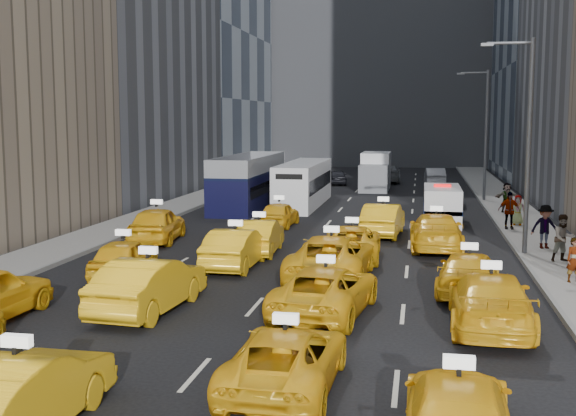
# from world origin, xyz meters

# --- Properties ---
(ground) EXTENTS (160.00, 160.00, 0.00)m
(ground) POSITION_xyz_m (0.00, 0.00, 0.00)
(ground) COLOR black
(ground) RESTS_ON ground
(sidewalk_west) EXTENTS (3.00, 90.00, 0.15)m
(sidewalk_west) POSITION_xyz_m (-10.50, 25.00, 0.07)
(sidewalk_west) COLOR gray
(sidewalk_west) RESTS_ON ground
(sidewalk_east) EXTENTS (3.00, 90.00, 0.15)m
(sidewalk_east) POSITION_xyz_m (10.50, 25.00, 0.07)
(sidewalk_east) COLOR gray
(sidewalk_east) RESTS_ON ground
(curb_west) EXTENTS (0.15, 90.00, 0.18)m
(curb_west) POSITION_xyz_m (-9.05, 25.00, 0.09)
(curb_west) COLOR slate
(curb_west) RESTS_ON ground
(curb_east) EXTENTS (0.15, 90.00, 0.18)m
(curb_east) POSITION_xyz_m (9.05, 25.00, 0.09)
(curb_east) COLOR slate
(curb_east) RESTS_ON ground
(building_backdrop) EXTENTS (30.00, 12.00, 40.00)m
(building_backdrop) POSITION_xyz_m (0.00, 72.00, 20.00)
(building_backdrop) COLOR slate
(building_backdrop) RESTS_ON ground
(streetlight_near) EXTENTS (2.15, 0.22, 9.00)m
(streetlight_near) POSITION_xyz_m (9.18, 12.00, 4.92)
(streetlight_near) COLOR #595B60
(streetlight_near) RESTS_ON ground
(streetlight_far) EXTENTS (2.15, 0.22, 9.00)m
(streetlight_far) POSITION_xyz_m (9.18, 32.00, 4.92)
(streetlight_far) COLOR #595B60
(streetlight_far) RESTS_ON ground
(taxi_1) EXTENTS (1.72, 4.77, 1.56)m
(taxi_1) POSITION_xyz_m (-2.17, -7.59, 0.78)
(taxi_1) COLOR yellow
(taxi_1) RESTS_ON ground
(taxi_2) EXTENTS (2.30, 4.81, 1.32)m
(taxi_2) POSITION_xyz_m (2.17, -4.45, 0.66)
(taxi_2) COLOR yellow
(taxi_2) RESTS_ON ground
(taxi_3) EXTENTS (2.05, 4.72, 1.35)m
(taxi_3) POSITION_xyz_m (5.65, -6.69, 0.68)
(taxi_3) COLOR yellow
(taxi_3) RESTS_ON ground
(taxi_5) EXTENTS (2.15, 5.13, 1.65)m
(taxi_5) POSITION_xyz_m (-2.99, 0.91, 0.82)
(taxi_5) COLOR yellow
(taxi_5) RESTS_ON ground
(taxi_6) EXTENTS (3.03, 5.45, 1.44)m
(taxi_6) POSITION_xyz_m (2.25, 1.58, 0.72)
(taxi_6) COLOR yellow
(taxi_6) RESTS_ON ground
(taxi_7) EXTENTS (2.31, 5.44, 1.57)m
(taxi_7) POSITION_xyz_m (6.88, 0.92, 0.78)
(taxi_7) COLOR yellow
(taxi_7) RESTS_ON ground
(taxi_8) EXTENTS (2.13, 4.37, 1.44)m
(taxi_8) POSITION_xyz_m (-5.61, 5.17, 0.72)
(taxi_8) COLOR yellow
(taxi_8) RESTS_ON ground
(taxi_9) EXTENTS (1.71, 4.68, 1.53)m
(taxi_9) POSITION_xyz_m (-2.04, 7.56, 0.77)
(taxi_9) COLOR yellow
(taxi_9) RESTS_ON ground
(taxi_10) EXTENTS (2.86, 5.89, 1.62)m
(taxi_10) POSITION_xyz_m (1.86, 6.16, 0.81)
(taxi_10) COLOR yellow
(taxi_10) RESTS_ON ground
(taxi_11) EXTENTS (2.46, 4.93, 1.38)m
(taxi_11) POSITION_xyz_m (6.57, 4.90, 0.69)
(taxi_11) COLOR yellow
(taxi_11) RESTS_ON ground
(taxi_12) EXTENTS (2.57, 5.11, 1.67)m
(taxi_12) POSITION_xyz_m (-7.13, 12.58, 0.84)
(taxi_12) COLOR yellow
(taxi_12) RESTS_ON ground
(taxi_13) EXTENTS (1.78, 4.54, 1.47)m
(taxi_13) POSITION_xyz_m (-1.79, 10.62, 0.74)
(taxi_13) COLOR yellow
(taxi_13) RESTS_ON ground
(taxi_14) EXTENTS (2.49, 5.06, 1.38)m
(taxi_14) POSITION_xyz_m (2.20, 10.24, 0.69)
(taxi_14) COLOR yellow
(taxi_14) RESTS_ON ground
(taxi_15) EXTENTS (2.36, 5.57, 1.60)m
(taxi_15) POSITION_xyz_m (5.66, 12.94, 0.80)
(taxi_15) COLOR yellow
(taxi_15) RESTS_ON ground
(taxi_16) EXTENTS (1.77, 4.02, 1.35)m
(taxi_16) POSITION_xyz_m (-2.43, 18.29, 0.67)
(taxi_16) COLOR yellow
(taxi_16) RESTS_ON ground
(taxi_17) EXTENTS (2.05, 4.96, 1.60)m
(taxi_17) POSITION_xyz_m (3.17, 16.32, 0.80)
(taxi_17) COLOR yellow
(taxi_17) RESTS_ON ground
(nypd_van) EXTENTS (2.52, 5.26, 2.18)m
(nypd_van) POSITION_xyz_m (6.14, 20.96, 0.98)
(nypd_van) COLOR silver
(nypd_van) RESTS_ON ground
(double_decker) EXTENTS (3.46, 11.56, 3.32)m
(double_decker) POSITION_xyz_m (-5.98, 26.25, 1.64)
(double_decker) COLOR black
(double_decker) RESTS_ON ground
(city_bus) EXTENTS (3.56, 11.20, 2.85)m
(city_bus) POSITION_xyz_m (-2.65, 27.92, 1.41)
(city_bus) COLOR silver
(city_bus) RESTS_ON ground
(box_truck) EXTENTS (2.63, 6.63, 2.97)m
(box_truck) POSITION_xyz_m (1.37, 39.30, 1.46)
(box_truck) COLOR white
(box_truck) RESTS_ON ground
(misc_car_0) EXTENTS (1.91, 4.26, 1.36)m
(misc_car_0) POSITION_xyz_m (6.84, 28.86, 0.68)
(misc_car_0) COLOR #9FA1A6
(misc_car_0) RESTS_ON ground
(misc_car_1) EXTENTS (2.56, 5.15, 1.40)m
(misc_car_1) POSITION_xyz_m (-6.09, 40.21, 0.70)
(misc_car_1) COLOR black
(misc_car_1) RESTS_ON ground
(misc_car_2) EXTENTS (2.43, 5.54, 1.58)m
(misc_car_2) POSITION_xyz_m (2.07, 46.02, 0.79)
(misc_car_2) COLOR slate
(misc_car_2) RESTS_ON ground
(misc_car_3) EXTENTS (2.05, 4.08, 1.33)m
(misc_car_3) POSITION_xyz_m (-2.13, 43.20, 0.67)
(misc_car_3) COLOR black
(misc_car_3) RESTS_ON ground
(misc_car_4) EXTENTS (1.84, 4.62, 1.50)m
(misc_car_4) POSITION_xyz_m (6.18, 44.03, 0.75)
(misc_car_4) COLOR #A5A6AD
(misc_car_4) RESTS_ON ground
(pedestrian_0) EXTENTS (0.63, 0.48, 1.55)m
(pedestrian_0) POSITION_xyz_m (10.20, 6.62, 0.92)
(pedestrian_0) COLOR gray
(pedestrian_0) RESTS_ON sidewalk_east
(pedestrian_1) EXTENTS (1.02, 0.75, 1.87)m
(pedestrian_1) POSITION_xyz_m (10.51, 10.33, 1.08)
(pedestrian_1) COLOR gray
(pedestrian_1) RESTS_ON sidewalk_east
(pedestrian_2) EXTENTS (1.29, 0.71, 1.90)m
(pedestrian_2) POSITION_xyz_m (10.29, 13.23, 1.10)
(pedestrian_2) COLOR gray
(pedestrian_2) RESTS_ON sidewalk_east
(pedestrian_3) EXTENTS (1.14, 0.59, 1.89)m
(pedestrian_3) POSITION_xyz_m (9.41, 18.67, 1.09)
(pedestrian_3) COLOR gray
(pedestrian_3) RESTS_ON sidewalk_east
(pedestrian_4) EXTENTS (0.84, 0.54, 1.59)m
(pedestrian_4) POSITION_xyz_m (10.03, 20.17, 0.95)
(pedestrian_4) COLOR gray
(pedestrian_4) RESTS_ON sidewalk_east
(pedestrian_5) EXTENTS (1.71, 0.97, 1.77)m
(pedestrian_5) POSITION_xyz_m (10.08, 25.52, 1.04)
(pedestrian_5) COLOR gray
(pedestrian_5) RESTS_ON sidewalk_east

